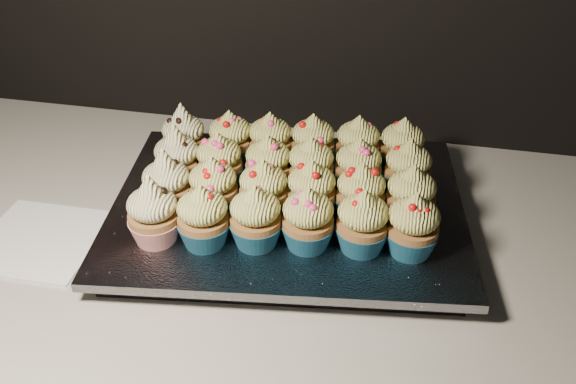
{
  "coord_description": "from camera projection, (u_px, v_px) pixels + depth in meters",
  "views": [
    {
      "loc": [
        0.19,
        1.05,
        1.42
      ],
      "look_at": [
        0.04,
        1.73,
        0.95
      ],
      "focal_mm": 40.0,
      "sensor_mm": 36.0,
      "label": 1
    }
  ],
  "objects": [
    {
      "name": "cupcake_21",
      "position": [
        313.0,
        143.0,
        0.91
      ],
      "size": [
        0.06,
        0.06,
        0.08
      ],
      "color": "#195778",
      "rests_on": "foil_lining"
    },
    {
      "name": "cupcake_7",
      "position": [
        213.0,
        188.0,
        0.81
      ],
      "size": [
        0.06,
        0.06,
        0.08
      ],
      "color": "#195778",
      "rests_on": "foil_lining"
    },
    {
      "name": "cupcake_19",
      "position": [
        230.0,
        140.0,
        0.92
      ],
      "size": [
        0.06,
        0.06,
        0.08
      ],
      "color": "#195778",
      "rests_on": "foil_lining"
    },
    {
      "name": "cupcake_9",
      "position": [
        311.0,
        191.0,
        0.81
      ],
      "size": [
        0.06,
        0.06,
        0.08
      ],
      "color": "#195778",
      "rests_on": "foil_lining"
    },
    {
      "name": "cupcake_12",
      "position": [
        177.0,
        159.0,
        0.87
      ],
      "size": [
        0.06,
        0.06,
        0.1
      ],
      "color": "red",
      "rests_on": "foil_lining"
    },
    {
      "name": "cupcake_23",
      "position": [
        402.0,
        147.0,
        0.9
      ],
      "size": [
        0.06,
        0.06,
        0.08
      ],
      "color": "#195778",
      "rests_on": "foil_lining"
    },
    {
      "name": "cupcake_0",
      "position": [
        153.0,
        213.0,
        0.76
      ],
      "size": [
        0.06,
        0.06,
        0.1
      ],
      "color": "red",
      "rests_on": "foil_lining"
    },
    {
      "name": "cupcake_22",
      "position": [
        358.0,
        145.0,
        0.9
      ],
      "size": [
        0.06,
        0.06,
        0.08
      ],
      "color": "#195778",
      "rests_on": "foil_lining"
    },
    {
      "name": "cupcake_14",
      "position": [
        268.0,
        165.0,
        0.86
      ],
      "size": [
        0.06,
        0.06,
        0.08
      ],
      "color": "#195778",
      "rests_on": "foil_lining"
    },
    {
      "name": "cupcake_6",
      "position": [
        167.0,
        185.0,
        0.81
      ],
      "size": [
        0.06,
        0.06,
        0.1
      ],
      "color": "red",
      "rests_on": "foil_lining"
    },
    {
      "name": "cupcake_16",
      "position": [
        358.0,
        168.0,
        0.85
      ],
      "size": [
        0.06,
        0.06,
        0.08
      ],
      "color": "#195778",
      "rests_on": "foil_lining"
    },
    {
      "name": "cupcake_4",
      "position": [
        363.0,
        223.0,
        0.75
      ],
      "size": [
        0.06,
        0.06,
        0.08
      ],
      "color": "#195778",
      "rests_on": "foil_lining"
    },
    {
      "name": "cupcake_13",
      "position": [
        219.0,
        163.0,
        0.86
      ],
      "size": [
        0.06,
        0.06,
        0.08
      ],
      "color": "#195778",
      "rests_on": "foil_lining"
    },
    {
      "name": "cupcake_15",
      "position": [
        311.0,
        167.0,
        0.85
      ],
      "size": [
        0.06,
        0.06,
        0.08
      ],
      "color": "#195778",
      "rests_on": "foil_lining"
    },
    {
      "name": "cupcake_2",
      "position": [
        256.0,
        218.0,
        0.76
      ],
      "size": [
        0.06,
        0.06,
        0.08
      ],
      "color": "#195778",
      "rests_on": "foil_lining"
    },
    {
      "name": "cupcake_20",
      "position": [
        270.0,
        141.0,
        0.91
      ],
      "size": [
        0.06,
        0.06,
        0.08
      ],
      "color": "#195778",
      "rests_on": "foil_lining"
    },
    {
      "name": "cupcake_8",
      "position": [
        263.0,
        191.0,
        0.81
      ],
      "size": [
        0.06,
        0.06,
        0.08
      ],
      "color": "#195778",
      "rests_on": "foil_lining"
    },
    {
      "name": "cupcake_1",
      "position": [
        203.0,
        218.0,
        0.76
      ],
      "size": [
        0.06,
        0.06,
        0.08
      ],
      "color": "#195778",
      "rests_on": "foil_lining"
    },
    {
      "name": "cupcake_3",
      "position": [
        308.0,
        220.0,
        0.76
      ],
      "size": [
        0.06,
        0.06,
        0.08
      ],
      "color": "#195778",
      "rests_on": "foil_lining"
    },
    {
      "name": "worktop",
      "position": [
        252.0,
        244.0,
        0.86
      ],
      "size": [
        2.44,
        0.64,
        0.04
      ],
      "primitive_type": "cube",
      "color": "beige",
      "rests_on": "cabinet"
    },
    {
      "name": "baking_tray",
      "position": [
        288.0,
        216.0,
        0.87
      ],
      "size": [
        0.47,
        0.38,
        0.02
      ],
      "primitive_type": "cube",
      "rotation": [
        0.0,
        0.0,
        0.14
      ],
      "color": "black",
      "rests_on": "worktop"
    },
    {
      "name": "cupcake_5",
      "position": [
        413.0,
        226.0,
        0.75
      ],
      "size": [
        0.06,
        0.06,
        0.08
      ],
      "color": "#195778",
      "rests_on": "foil_lining"
    },
    {
      "name": "cupcake_11",
      "position": [
        411.0,
        197.0,
        0.8
      ],
      "size": [
        0.06,
        0.06,
        0.08
      ],
      "color": "#195778",
      "rests_on": "foil_lining"
    },
    {
      "name": "cupcake_10",
      "position": [
        361.0,
        194.0,
        0.8
      ],
      "size": [
        0.06,
        0.06,
        0.08
      ],
      "color": "#195778",
      "rests_on": "foil_lining"
    },
    {
      "name": "cupcake_17",
      "position": [
        408.0,
        170.0,
        0.85
      ],
      "size": [
        0.06,
        0.06,
        0.08
      ],
      "color": "#195778",
      "rests_on": "foil_lining"
    },
    {
      "name": "cupcake_18",
      "position": [
        184.0,
        137.0,
        0.92
      ],
      "size": [
        0.06,
        0.06,
        0.1
      ],
      "color": "red",
      "rests_on": "foil_lining"
    },
    {
      "name": "foil_lining",
      "position": [
        288.0,
        206.0,
        0.86
      ],
      "size": [
        0.51,
        0.42,
        0.01
      ],
      "primitive_type": "cube",
      "rotation": [
        0.0,
        0.0,
        0.14
      ],
      "color": "silver",
      "rests_on": "baking_tray"
    },
    {
      "name": "napkin",
      "position": [
        40.0,
        240.0,
        0.84
      ],
      "size": [
        0.15,
        0.15,
        0.0
      ],
      "primitive_type": "cube",
      "rotation": [
        0.0,
        0.0,
        0.01
      ],
      "color": "white",
      "rests_on": "worktop"
    }
  ]
}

